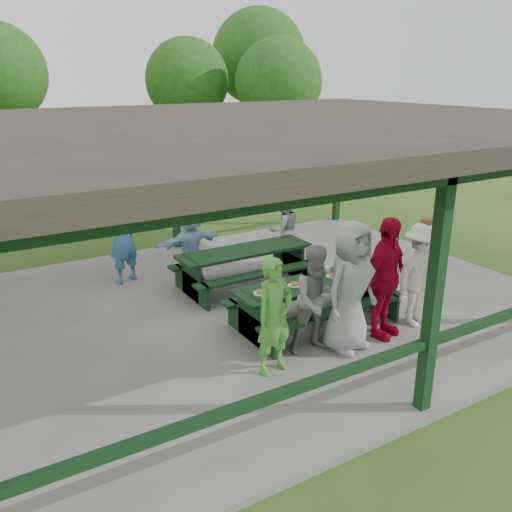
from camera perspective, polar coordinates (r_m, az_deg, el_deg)
ground at (r=9.87m, az=0.52°, el=-5.34°), size 90.00×90.00×0.00m
concrete_slab at (r=9.85m, az=0.52°, el=-5.07°), size 10.00×8.00×0.10m
pavilion_structure at (r=9.05m, az=0.58°, el=13.30°), size 10.60×8.60×3.24m
picnic_table_near at (r=8.88m, az=6.19°, el=-4.22°), size 2.76×1.39×0.75m
picnic_table_far at (r=10.35m, az=-1.19°, el=-0.72°), size 2.61×1.39×0.75m
table_setting at (r=8.90m, az=7.05°, el=-2.10°), size 2.35×0.45×0.10m
contestant_green at (r=7.32m, az=1.96°, el=-6.31°), size 0.67×0.50×1.66m
contestant_grey_left at (r=7.90m, az=6.47°, el=-4.59°), size 0.90×0.76×1.64m
contestant_grey_mid at (r=7.97m, az=9.87°, el=-3.21°), size 1.07×0.81×1.97m
contestant_red at (r=8.48m, az=13.45°, el=-2.30°), size 1.21×0.78×1.92m
contestant_white_fedora at (r=9.07m, az=17.00°, el=-1.85°), size 1.19×0.79×1.78m
spectator_lblue at (r=10.62m, az=-6.90°, el=1.17°), size 1.42×0.58×1.49m
spectator_blue at (r=10.76m, az=-13.92°, el=1.99°), size 0.80×0.68×1.85m
spectator_grey at (r=11.55m, az=2.96°, el=2.80°), size 0.76×0.60×1.51m
pickup_truck at (r=18.75m, az=-3.43°, el=8.80°), size 5.68×2.72×1.56m
tree_mid at (r=23.96m, az=-7.26°, el=17.84°), size 3.48×3.48×5.44m
tree_right at (r=22.35m, az=2.40°, el=17.78°), size 3.44×3.44×5.37m
tree_far_right at (r=27.05m, az=0.29°, el=20.20°), size 4.42×4.42×6.91m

